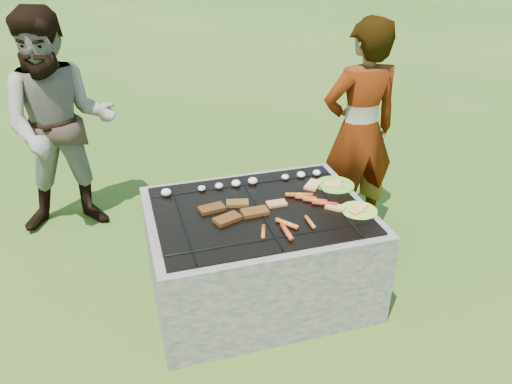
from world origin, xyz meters
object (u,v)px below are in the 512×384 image
(fire_pit, at_px, (258,255))
(cook, at_px, (359,132))
(plate_near, at_px, (359,211))
(plate_far, at_px, (335,185))
(bystander, at_px, (61,126))

(fire_pit, distance_m, cook, 1.17)
(plate_near, bearing_deg, plate_far, 90.17)
(cook, bearing_deg, plate_near, 62.75)
(fire_pit, xyz_separation_m, plate_near, (0.56, -0.18, 0.33))
(bystander, bearing_deg, fire_pit, -44.47)
(plate_far, xyz_separation_m, cook, (0.35, 0.38, 0.18))
(cook, xyz_separation_m, bystander, (-2.03, 0.65, 0.03))
(fire_pit, relative_size, bystander, 0.79)
(plate_far, distance_m, plate_near, 0.33)
(fire_pit, distance_m, bystander, 1.72)
(plate_far, bearing_deg, fire_pit, -164.56)
(plate_far, relative_size, cook, 0.17)
(plate_near, bearing_deg, fire_pit, 162.19)
(fire_pit, distance_m, plate_far, 0.67)
(fire_pit, relative_size, cook, 0.82)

